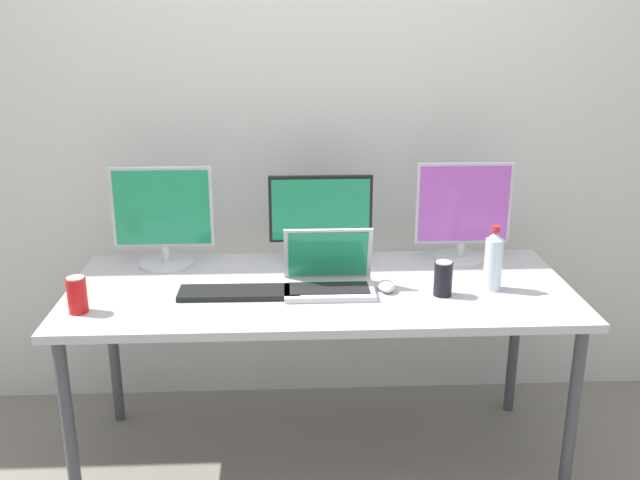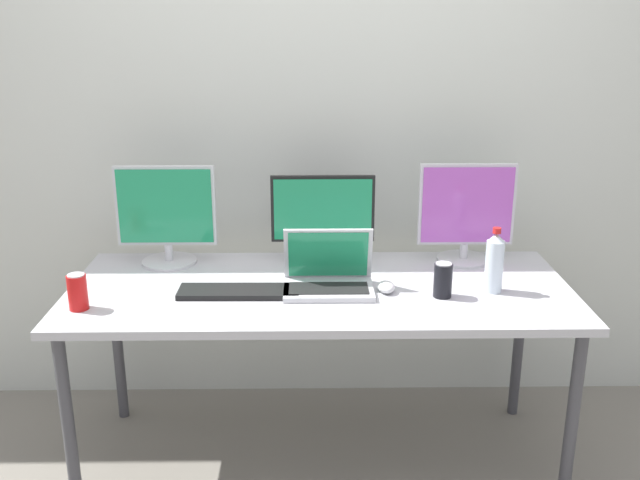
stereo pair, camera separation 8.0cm
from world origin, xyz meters
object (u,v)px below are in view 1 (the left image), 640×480
(monitor_center, at_px, (321,216))
(soda_can_by_laptop, at_px, (443,279))
(laptop_silver, at_px, (329,276))
(mouse_by_keyboard, at_px, (386,286))
(monitor_left, at_px, (163,217))
(work_desk, at_px, (320,300))
(soda_can_near_keyboard, at_px, (77,295))
(water_bottle, at_px, (493,261))
(keyboard_main, at_px, (239,293))
(monitor_right, at_px, (463,212))

(monitor_center, bearing_deg, soda_can_by_laptop, -40.76)
(laptop_silver, xyz_separation_m, mouse_by_keyboard, (0.21, -0.03, -0.03))
(monitor_center, xyz_separation_m, mouse_by_keyboard, (0.22, -0.31, -0.18))
(monitor_left, bearing_deg, mouse_by_keyboard, -20.74)
(monitor_left, bearing_deg, work_desk, -23.48)
(soda_can_near_keyboard, xyz_separation_m, soda_can_by_laptop, (1.26, 0.09, 0.00))
(work_desk, xyz_separation_m, water_bottle, (0.63, -0.06, 0.17))
(monitor_center, bearing_deg, monitor_left, 179.44)
(laptop_silver, bearing_deg, mouse_by_keyboard, -7.26)
(laptop_silver, bearing_deg, monitor_center, 93.07)
(mouse_by_keyboard, bearing_deg, water_bottle, -0.79)
(work_desk, distance_m, soda_can_by_laptop, 0.46)
(laptop_silver, bearing_deg, keyboard_main, -172.35)
(keyboard_main, bearing_deg, work_desk, 14.79)
(soda_can_near_keyboard, relative_size, soda_can_by_laptop, 1.00)
(monitor_right, bearing_deg, laptop_silver, -151.50)
(monitor_center, distance_m, monitor_right, 0.57)
(water_bottle, bearing_deg, mouse_by_keyboard, 179.87)
(keyboard_main, bearing_deg, mouse_by_keyboard, 2.50)
(work_desk, relative_size, laptop_silver, 5.71)
(monitor_center, distance_m, water_bottle, 0.69)
(monitor_right, relative_size, laptop_silver, 1.24)
(soda_can_by_laptop, bearing_deg, mouse_by_keyboard, 166.11)
(soda_can_by_laptop, bearing_deg, monitor_center, 139.24)
(work_desk, distance_m, soda_can_near_keyboard, 0.86)
(work_desk, distance_m, monitor_right, 0.70)
(water_bottle, bearing_deg, monitor_right, 96.44)
(monitor_center, distance_m, mouse_by_keyboard, 0.42)
(work_desk, height_order, water_bottle, water_bottle)
(monitor_left, bearing_deg, monitor_center, -0.56)
(monitor_left, distance_m, monitor_center, 0.62)
(monitor_center, xyz_separation_m, water_bottle, (0.61, -0.31, -0.08))
(laptop_silver, distance_m, water_bottle, 0.60)
(work_desk, xyz_separation_m, soda_can_near_keyboard, (-0.83, -0.20, 0.12))
(mouse_by_keyboard, bearing_deg, monitor_left, 158.60)
(monitor_left, bearing_deg, water_bottle, -14.60)
(work_desk, bearing_deg, keyboard_main, -165.92)
(keyboard_main, relative_size, water_bottle, 1.80)
(monitor_center, relative_size, soda_can_by_laptop, 3.25)
(work_desk, relative_size, soda_can_by_laptop, 14.68)
(monitor_left, xyz_separation_m, monitor_center, (0.62, -0.01, -0.01))
(keyboard_main, distance_m, mouse_by_keyboard, 0.53)
(monitor_right, bearing_deg, water_bottle, -83.56)
(work_desk, distance_m, keyboard_main, 0.31)
(work_desk, distance_m, mouse_by_keyboard, 0.26)
(monitor_right, bearing_deg, work_desk, -155.10)
(laptop_silver, relative_size, keyboard_main, 0.75)
(soda_can_near_keyboard, bearing_deg, keyboard_main, 13.18)
(water_bottle, height_order, soda_can_near_keyboard, water_bottle)
(monitor_left, distance_m, keyboard_main, 0.50)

